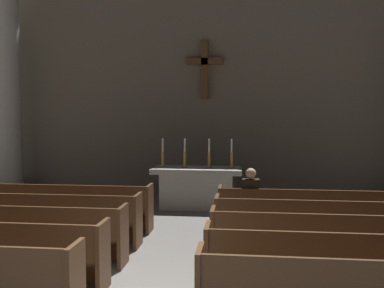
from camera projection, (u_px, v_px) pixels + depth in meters
name	position (u px, v px, depth m)	size (l,w,h in m)	color
pew_left_row_3	(10.00, 233.00, 7.27)	(3.73, 0.50, 0.95)	brown
pew_left_row_4	(38.00, 218.00, 8.25)	(3.73, 0.50, 0.95)	brown
pew_left_row_5	(60.00, 206.00, 9.23)	(3.73, 0.50, 0.95)	brown
pew_right_row_2	(354.00, 266.00, 5.69)	(3.73, 0.50, 0.95)	brown
pew_right_row_3	(338.00, 243.00, 6.68)	(3.73, 0.50, 0.95)	brown
pew_right_row_4	(326.00, 226.00, 7.66)	(3.73, 0.50, 0.95)	brown
pew_right_row_5	(317.00, 213.00, 8.65)	(3.73, 0.50, 0.95)	brown
column_left_fourth	(8.00, 94.00, 12.95)	(1.05, 1.05, 5.91)	#ADA89E
altar	(197.00, 187.00, 11.23)	(2.20, 0.90, 1.01)	#A8A399
candlestick_outer_left	(163.00, 158.00, 11.28)	(0.16, 0.16, 0.71)	#B79338
candlestick_inner_left	(185.00, 158.00, 11.22)	(0.16, 0.16, 0.71)	#B79338
candlestick_inner_right	(209.00, 159.00, 11.15)	(0.16, 0.16, 0.71)	#B79338
candlestick_outer_right	(232.00, 159.00, 11.08)	(0.16, 0.16, 0.71)	#B79338
apse_with_cross	(205.00, 82.00, 13.34)	(12.18, 0.45, 6.48)	#706656
lone_worshipper	(251.00, 200.00, 8.81)	(0.32, 0.43, 1.32)	#26262B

